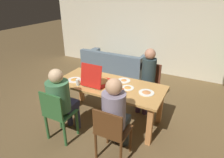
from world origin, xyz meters
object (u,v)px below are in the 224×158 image
(chair_1, at_px, (57,114))
(drinking_glass_0, at_px, (122,92))
(dining_table, at_px, (109,90))
(chair_2, at_px, (111,131))
(person_2, at_px, (115,111))
(person_1, at_px, (61,97))
(person_0, at_px, (147,75))
(couch, at_px, (114,66))
(drinking_glass_1, at_px, (78,82))
(chair_0, at_px, (149,83))
(plate_3, at_px, (128,88))
(plate_0, at_px, (74,80))
(plate_2, at_px, (124,80))
(plate_1, at_px, (146,92))
(pizza_box_0, at_px, (97,80))

(chair_1, height_order, drinking_glass_0, chair_1)
(dining_table, xyz_separation_m, chair_2, (0.48, -0.87, -0.12))
(chair_1, distance_m, person_2, 1.00)
(chair_1, bearing_deg, person_2, 8.76)
(person_1, bearing_deg, person_0, 57.08)
(couch, bearing_deg, dining_table, -65.69)
(person_2, xyz_separation_m, drinking_glass_0, (-0.13, 0.49, 0.04))
(dining_table, bearing_deg, person_0, 55.78)
(person_1, relative_size, person_2, 0.97)
(person_0, relative_size, drinking_glass_1, 11.21)
(chair_0, distance_m, person_2, 1.61)
(chair_1, xyz_separation_m, plate_3, (0.82, 0.89, 0.26))
(drinking_glass_0, bearing_deg, plate_3, 90.93)
(plate_0, xyz_separation_m, plate_2, (0.84, 0.40, -0.00))
(dining_table, xyz_separation_m, chair_1, (-0.47, -0.88, -0.14))
(chair_2, distance_m, plate_2, 1.18)
(person_0, bearing_deg, person_2, -90.00)
(chair_2, height_order, couch, chair_2)
(drinking_glass_0, bearing_deg, person_0, 82.50)
(chair_1, xyz_separation_m, plate_1, (1.16, 0.88, 0.26))
(plate_2, bearing_deg, chair_0, 62.98)
(plate_3, distance_m, couch, 2.37)
(pizza_box_0, xyz_separation_m, drinking_glass_0, (0.57, -0.18, -0.00))
(plate_1, bearing_deg, person_2, -106.17)
(chair_0, relative_size, drinking_glass_1, 7.98)
(plate_2, bearing_deg, dining_table, -124.88)
(chair_1, bearing_deg, chair_2, 1.02)
(plate_0, relative_size, drinking_glass_1, 2.28)
(person_0, xyz_separation_m, chair_1, (-0.95, -1.59, -0.25))
(plate_1, xyz_separation_m, drinking_glass_1, (-1.18, -0.28, 0.05))
(pizza_box_0, relative_size, couch, 0.27)
(chair_2, xyz_separation_m, plate_2, (-0.31, 1.11, 0.24))
(chair_1, bearing_deg, drinking_glass_1, 91.31)
(couch, bearing_deg, pizza_box_0, -71.71)
(plate_0, bearing_deg, drinking_glass_1, -37.56)
(couch, bearing_deg, chair_2, -64.19)
(plate_0, bearing_deg, drinking_glass_0, -5.32)
(dining_table, distance_m, plate_3, 0.37)
(person_0, xyz_separation_m, chair_2, (-0.00, -1.57, -0.23))
(chair_0, xyz_separation_m, drinking_glass_1, (-0.96, -1.14, 0.30))
(plate_3, bearing_deg, person_0, 79.50)
(chair_2, distance_m, plate_1, 0.92)
(plate_1, distance_m, plate_3, 0.34)
(chair_0, height_order, plate_1, chair_0)
(pizza_box_0, distance_m, plate_2, 0.50)
(plate_2, relative_size, couch, 0.13)
(chair_1, bearing_deg, plate_1, 37.00)
(person_2, distance_m, pizza_box_0, 0.97)
(plate_1, bearing_deg, chair_2, -103.83)
(plate_3, bearing_deg, plate_1, -2.69)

